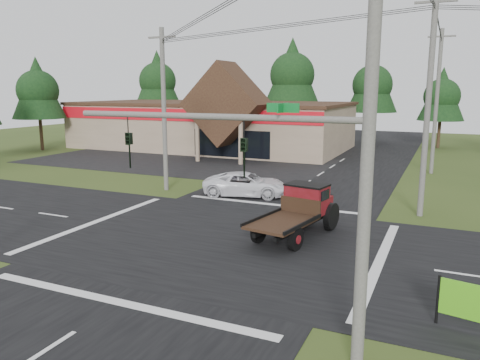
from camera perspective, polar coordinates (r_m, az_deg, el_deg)
The scene contains 18 objects.
ground at distance 21.29m, azimuth -2.55°, elevation -7.26°, with size 120.00×120.00×0.00m, color #2F4217.
road_ns at distance 21.29m, azimuth -2.55°, elevation -7.23°, with size 12.00×120.00×0.02m, color black.
road_ew at distance 21.29m, azimuth -2.55°, elevation -7.23°, with size 120.00×12.00×0.02m, color black.
parking_apron at distance 44.17m, azimuth -7.72°, elevation 2.28°, with size 28.00×14.00×0.02m, color black.
cvs_building at distance 53.83m, azimuth -3.39°, elevation 6.89°, with size 30.40×18.20×9.19m.
traffic_signal_mast at distance 11.27m, azimuth 6.61°, elevation -0.60°, with size 8.12×0.24×7.00m.
utility_pole_nr at distance 10.71m, azimuth 15.40°, elevation 5.03°, with size 2.00×0.30×11.00m.
utility_pole_nw at distance 31.19m, azimuth -9.25°, elevation 8.54°, with size 2.00×0.30×10.50m.
utility_pole_ne at distance 26.07m, azimuth 21.95°, elevation 8.52°, with size 2.00×0.30×11.50m.
utility_pole_n at distance 40.06m, azimuth 22.85°, elevation 8.86°, with size 2.00×0.30×11.20m.
tree_row_a at distance 70.00m, azimuth -10.03°, elevation 12.02°, with size 6.72×6.72×12.12m.
tree_row_b at distance 66.73m, azimuth -1.74°, elevation 11.08°, with size 5.60×5.60×10.10m.
tree_row_c at distance 62.09m, azimuth 6.38°, elevation 12.88°, with size 7.28×7.28×13.13m.
tree_row_d at distance 60.73m, azimuth 15.85°, elevation 11.31°, with size 6.16×6.16×11.11m.
tree_row_e at distance 58.05m, azimuth 23.41°, elevation 9.53°, with size 5.04×5.04×9.09m.
tree_side_w at distance 56.02m, azimuth -23.45°, elevation 10.19°, with size 5.60×5.60×10.10m.
antique_flatbed_truck at distance 21.44m, azimuth 6.74°, elevation -3.92°, with size 2.14×5.61×2.34m, color #5B0D0D, non-canonical shape.
white_pickup at distance 29.60m, azimuth 0.76°, elevation -0.52°, with size 2.47×5.35×1.49m, color white.
Camera 1 is at (9.12, -18.03, 6.69)m, focal length 35.00 mm.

